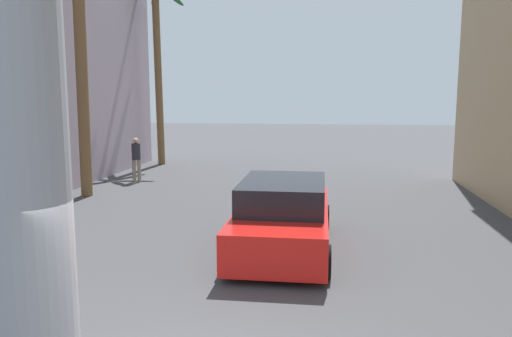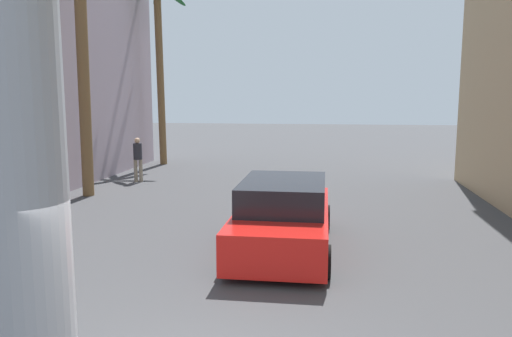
% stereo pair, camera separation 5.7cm
% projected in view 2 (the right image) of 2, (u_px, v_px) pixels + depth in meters
% --- Properties ---
extents(ground_plane, '(91.41, 91.41, 0.00)m').
position_uv_depth(ground_plane, '(280.00, 209.00, 15.17)').
color(ground_plane, '#424244').
extents(car_lead, '(2.10, 4.93, 1.56)m').
position_uv_depth(car_lead, '(283.00, 216.00, 11.12)').
color(car_lead, black).
rests_on(car_lead, ground).
extents(palm_tree_far_left, '(3.42, 3.23, 8.57)m').
position_uv_depth(palm_tree_far_left, '(161.00, 54.00, 24.03)').
color(palm_tree_far_left, brown).
rests_on(palm_tree_far_left, ground).
extents(palm_tree_mid_left, '(2.73, 2.88, 8.84)m').
position_uv_depth(palm_tree_mid_left, '(84.00, 41.00, 16.23)').
color(palm_tree_mid_left, brown).
rests_on(palm_tree_mid_left, ground).
extents(pedestrian_far_left, '(0.42, 0.42, 1.76)m').
position_uv_depth(pedestrian_far_left, '(138.00, 156.00, 19.73)').
color(pedestrian_far_left, gray).
rests_on(pedestrian_far_left, ground).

